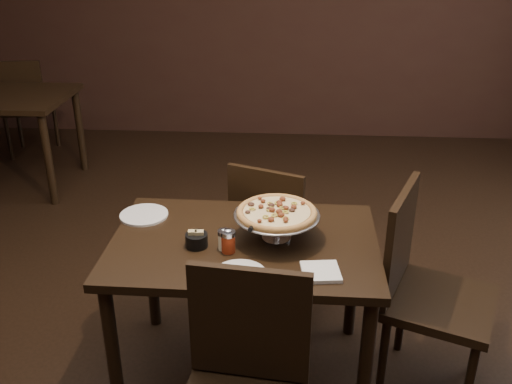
{
  "coord_description": "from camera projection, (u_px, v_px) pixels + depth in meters",
  "views": [
    {
      "loc": [
        0.24,
        -2.29,
        2.01
      ],
      "look_at": [
        0.09,
        -0.04,
        0.96
      ],
      "focal_mm": 40.0,
      "sensor_mm": 36.0,
      "label": 1
    }
  ],
  "objects": [
    {
      "name": "dining_table",
      "position": [
        244.0,
        259.0,
        2.57
      ],
      "size": [
        1.19,
        0.8,
        0.74
      ],
      "rotation": [
        0.0,
        0.0,
        -0.01
      ],
      "color": "black",
      "rests_on": "ground"
    },
    {
      "name": "plate_near",
      "position": [
        240.0,
        274.0,
        2.28
      ],
      "size": [
        0.21,
        0.21,
        0.01
      ],
      "primitive_type": "cylinder",
      "color": "silver",
      "rests_on": "dining_table"
    },
    {
      "name": "pizza_stand",
      "position": [
        277.0,
        213.0,
        2.5
      ],
      "size": [
        0.38,
        0.38,
        0.16
      ],
      "color": "#BCBCC3",
      "rests_on": "dining_table"
    },
    {
      "name": "room",
      "position": [
        251.0,
        88.0,
        2.36
      ],
      "size": [
        6.04,
        7.04,
        2.84
      ],
      "color": "black",
      "rests_on": "ground"
    },
    {
      "name": "chair_side",
      "position": [
        424.0,
        286.0,
        2.57
      ],
      "size": [
        0.6,
        0.6,
        0.99
      ],
      "rotation": [
        0.0,
        0.0,
        1.18
      ],
      "color": "black",
      "rests_on": "ground"
    },
    {
      "name": "napkin_stack",
      "position": [
        321.0,
        272.0,
        2.29
      ],
      "size": [
        0.17,
        0.17,
        0.02
      ],
      "primitive_type": "cube",
      "rotation": [
        0.0,
        0.0,
        0.12
      ],
      "color": "silver",
      "rests_on": "dining_table"
    },
    {
      "name": "serving_spatula",
      "position": [
        255.0,
        224.0,
        2.41
      ],
      "size": [
        0.14,
        0.14,
        0.02
      ],
      "rotation": [
        0.0,
        0.0,
        -0.23
      ],
      "color": "#BCBCC3",
      "rests_on": "pizza_stand"
    },
    {
      "name": "packet_caddy",
      "position": [
        196.0,
        240.0,
        2.47
      ],
      "size": [
        0.1,
        0.1,
        0.08
      ],
      "rotation": [
        0.0,
        0.0,
        0.1
      ],
      "color": "black",
      "rests_on": "dining_table"
    },
    {
      "name": "bg_chair_far",
      "position": [
        26.0,
        104.0,
        5.3
      ],
      "size": [
        0.5,
        0.5,
        0.94
      ],
      "rotation": [
        0.0,
        0.0,
        3.29
      ],
      "color": "black",
      "rests_on": "ground"
    },
    {
      "name": "parmesan_shaker",
      "position": [
        224.0,
        239.0,
        2.45
      ],
      "size": [
        0.06,
        0.06,
        0.1
      ],
      "color": "#F9F2C2",
      "rests_on": "dining_table"
    },
    {
      "name": "plate_left",
      "position": [
        144.0,
        215.0,
        2.75
      ],
      "size": [
        0.23,
        0.23,
        0.01
      ],
      "primitive_type": "cylinder",
      "color": "silver",
      "rests_on": "dining_table"
    },
    {
      "name": "chair_far",
      "position": [
        274.0,
        231.0,
        3.13
      ],
      "size": [
        0.54,
        0.54,
        0.9
      ],
      "rotation": [
        0.0,
        0.0,
        2.77
      ],
      "color": "black",
      "rests_on": "ground"
    },
    {
      "name": "pepper_flake_shaker",
      "position": [
        228.0,
        241.0,
        2.43
      ],
      "size": [
        0.06,
        0.06,
        0.11
      ],
      "color": "maroon",
      "rests_on": "dining_table"
    }
  ]
}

